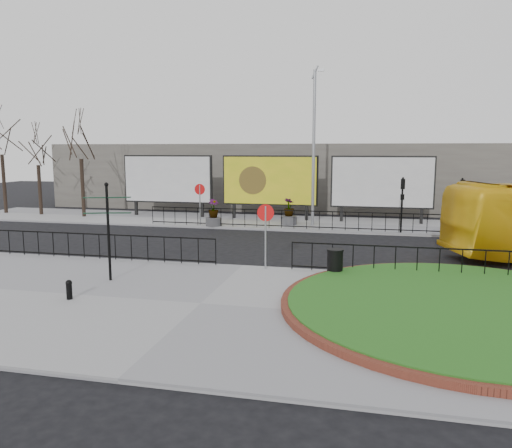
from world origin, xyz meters
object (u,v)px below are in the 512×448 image
(litter_bin, at_px, (335,263))
(fingerpost_sign, at_px, (108,222))
(planter_a, at_px, (214,215))
(billboard_mid, at_px, (270,181))
(bollard, at_px, (69,289))
(planter_b, at_px, (289,214))
(lamp_post, at_px, (314,145))

(litter_bin, bearing_deg, fingerpost_sign, -163.36)
(planter_a, bearing_deg, litter_bin, -52.93)
(billboard_mid, relative_size, planter_a, 3.91)
(bollard, height_order, planter_b, planter_b)
(bollard, distance_m, planter_b, 16.99)
(lamp_post, distance_m, planter_b, 4.32)
(lamp_post, distance_m, litter_bin, 12.84)
(bollard, distance_m, planter_a, 14.89)
(lamp_post, height_order, planter_b, lamp_post)
(billboard_mid, distance_m, fingerpost_sign, 16.36)
(billboard_mid, relative_size, litter_bin, 6.28)
(litter_bin, xyz_separation_m, planter_b, (-3.57, 11.94, 0.13))
(fingerpost_sign, height_order, litter_bin, fingerpost_sign)
(billboard_mid, xyz_separation_m, bollard, (-2.52, -18.46, -2.15))
(billboard_mid, bearing_deg, lamp_post, -33.25)
(planter_a, bearing_deg, bollard, -89.42)
(litter_bin, bearing_deg, planter_b, 106.63)
(bollard, relative_size, planter_b, 0.38)
(billboard_mid, bearing_deg, planter_b, -51.34)
(bollard, xyz_separation_m, litter_bin, (7.66, 4.55, 0.17))
(fingerpost_sign, height_order, bollard, fingerpost_sign)
(litter_bin, relative_size, planter_b, 0.62)
(fingerpost_sign, relative_size, litter_bin, 3.44)
(lamp_post, height_order, bollard, lamp_post)
(lamp_post, xyz_separation_m, fingerpost_sign, (-5.42, -14.20, -2.66))
(lamp_post, bearing_deg, planter_b, -180.00)
(billboard_mid, xyz_separation_m, lamp_post, (3.01, -1.97, 2.23))
(fingerpost_sign, bearing_deg, planter_b, 59.81)
(billboard_mid, height_order, litter_bin, billboard_mid)
(fingerpost_sign, bearing_deg, billboard_mid, 67.02)
(lamp_post, bearing_deg, planter_a, -164.25)
(lamp_post, relative_size, fingerpost_sign, 2.72)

